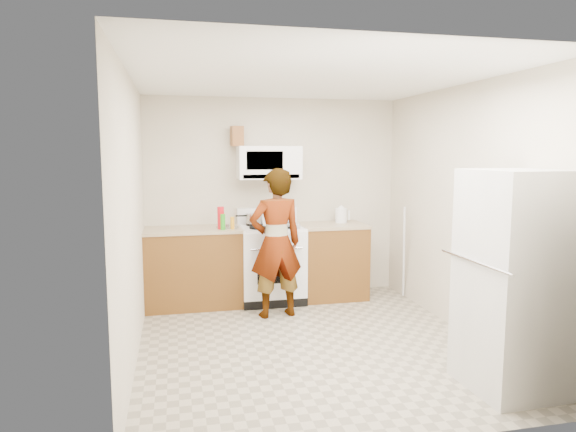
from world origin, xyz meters
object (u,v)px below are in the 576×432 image
object	(u,v)px
gas_range	(271,262)
microwave	(269,163)
person	(276,243)
kettle	(341,215)
fridge	(516,281)
saucepan	(254,218)

from	to	relation	value
gas_range	microwave	xyz separation A→B (m)	(0.00, 0.13, 1.21)
person	kettle	world-z (taller)	person
fridge	saucepan	xyz separation A→B (m)	(-1.58, 2.88, 0.16)
person	fridge	size ratio (longest dim) A/B	0.97
person	saucepan	distance (m)	0.78
microwave	saucepan	xyz separation A→B (m)	(-0.18, 0.03, -0.69)
gas_range	kettle	world-z (taller)	gas_range
gas_range	kettle	distance (m)	1.08
fridge	kettle	world-z (taller)	fridge
kettle	saucepan	size ratio (longest dim) A/B	0.86
gas_range	saucepan	world-z (taller)	gas_range
gas_range	fridge	distance (m)	3.08
fridge	kettle	distance (m)	2.86
microwave	fridge	size ratio (longest dim) A/B	0.45
microwave	saucepan	world-z (taller)	microwave
gas_range	person	bearing A→B (deg)	-95.32
fridge	kettle	xyz separation A→B (m)	(-0.47, 2.82, 0.18)
microwave	kettle	distance (m)	1.15
fridge	saucepan	world-z (taller)	fridge
person	fridge	distance (m)	2.58
person	saucepan	world-z (taller)	person
kettle	microwave	bearing A→B (deg)	168.32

